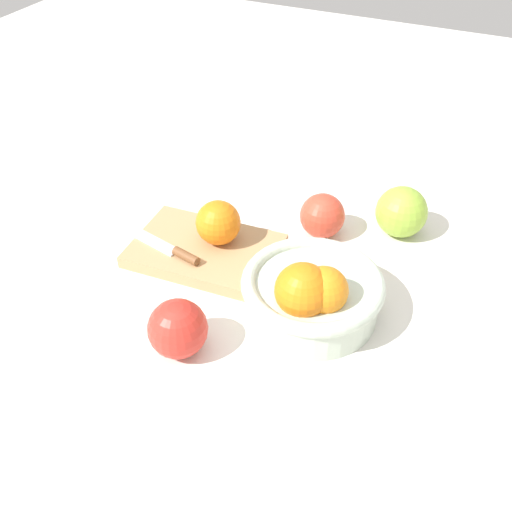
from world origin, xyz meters
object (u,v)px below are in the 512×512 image
Objects in this scene: bowl at (312,293)px; apple_back_center at (178,329)px; cutting_board at (205,251)px; apple_front_left at (401,212)px; apple_front_left_2 at (322,216)px; orange_on_board at (218,223)px; knife at (170,249)px.

apple_back_center is at bearing 44.73° from bowl.
apple_back_center is at bearing 108.98° from cutting_board.
apple_front_left is (-0.06, -0.24, -0.00)m from bowl.
apple_front_left_2 is (-0.08, -0.31, -0.00)m from apple_back_center.
orange_on_board is 0.08m from knife.
bowl is 2.82× the size of orange_on_board.
bowl is 0.21m from cutting_board.
orange_on_board is at bearing -76.46° from apple_back_center.
orange_on_board is 0.89× the size of apple_back_center.
knife is 0.25m from apple_front_left_2.
orange_on_board is 0.83× the size of apple_front_left.
orange_on_board is (-0.01, -0.02, 0.04)m from cutting_board.
orange_on_board is at bearing 34.13° from apple_front_left.
bowl is 0.20m from orange_on_board.
apple_back_center is at bearing 124.61° from knife.
apple_front_left is 0.13m from apple_front_left_2.
knife is 0.18m from apple_back_center.
apple_front_left_2 is (-0.14, -0.13, 0.03)m from cutting_board.
cutting_board is 0.32m from apple_front_left.
knife is at bearing -55.39° from apple_back_center.
apple_front_left is at bearing -144.19° from cutting_board.
bowl reaches higher than orange_on_board.
cutting_board is 2.85× the size of apple_back_center.
apple_front_left is at bearing -153.59° from apple_front_left_2.
orange_on_board is 0.96× the size of apple_front_left_2.
apple_back_center is (0.13, 0.13, -0.00)m from bowl.
apple_front_left reaches higher than knife.
bowl is at bearing 105.69° from apple_front_left_2.
apple_front_left_2 reaches higher than cutting_board.
apple_front_left_2 is at bearing -138.08° from cutting_board.
cutting_board is 2.67× the size of apple_front_left.
apple_front_left_2 is (0.11, 0.06, -0.01)m from apple_front_left.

